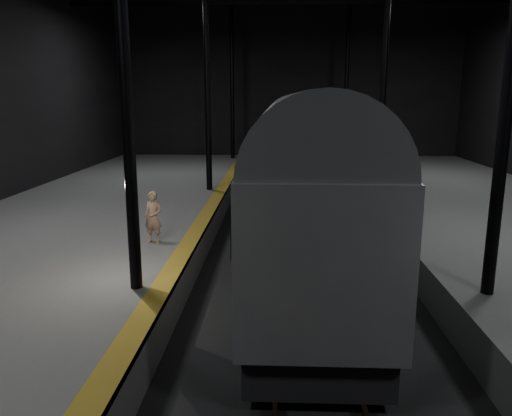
{
  "coord_description": "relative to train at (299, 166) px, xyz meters",
  "views": [
    {
      "loc": [
        -0.72,
        -14.24,
        5.1
      ],
      "look_at": [
        -1.32,
        -0.32,
        2.0
      ],
      "focal_mm": 35.0,
      "sensor_mm": 36.0,
      "label": 1
    }
  ],
  "objects": [
    {
      "name": "tactile_strip",
      "position": [
        -3.25,
        -2.39,
        -1.85
      ],
      "size": [
        0.5,
        43.8,
        0.01
      ],
      "primitive_type": "cube",
      "color": "olive",
      "rests_on": "platform_left"
    },
    {
      "name": "woman",
      "position": [
        -4.25,
        -2.94,
        -1.1
      ],
      "size": [
        0.62,
        0.49,
        1.5
      ],
      "primitive_type": "imported",
      "rotation": [
        0.0,
        0.0,
        -0.26
      ],
      "color": "tan",
      "rests_on": "platform_left"
    },
    {
      "name": "train",
      "position": [
        0.0,
        0.0,
        0.0
      ],
      "size": [
        2.87,
        19.14,
        5.12
      ],
      "color": "#9C9FA4",
      "rests_on": "ground"
    },
    {
      "name": "track",
      "position": [
        0.0,
        -2.39,
        -2.79
      ],
      "size": [
        2.4,
        43.0,
        0.24
      ],
      "color": "#3F3328",
      "rests_on": "ground"
    },
    {
      "name": "platform_left",
      "position": [
        -7.5,
        -2.39,
        -2.35
      ],
      "size": [
        9.0,
        43.8,
        1.0
      ],
      "primitive_type": "cube",
      "color": "#555553",
      "rests_on": "ground"
    },
    {
      "name": "ground",
      "position": [
        0.0,
        -2.39,
        -2.85
      ],
      "size": [
        44.0,
        44.0,
        0.0
      ],
      "primitive_type": "plane",
      "color": "black",
      "rests_on": "ground"
    }
  ]
}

